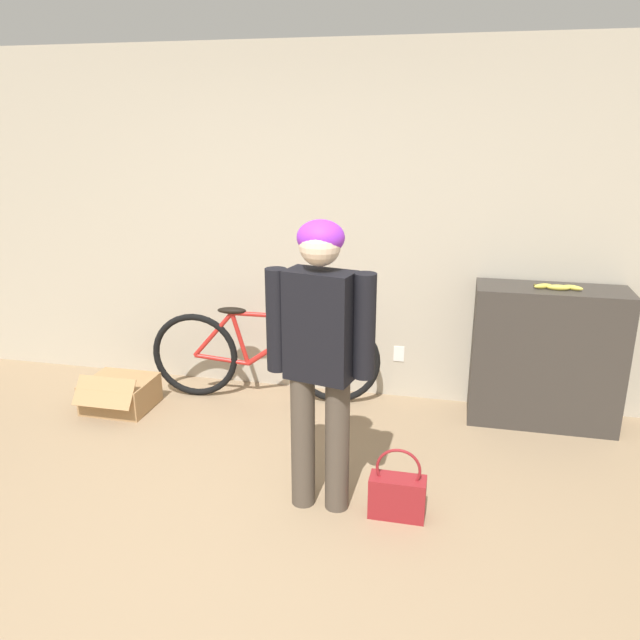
# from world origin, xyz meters

# --- Properties ---
(ground_plane) EXTENTS (14.00, 14.00, 0.00)m
(ground_plane) POSITION_xyz_m (0.00, 0.00, 0.00)
(ground_plane) COLOR #937A5B
(wall_back) EXTENTS (8.00, 0.07, 2.60)m
(wall_back) POSITION_xyz_m (0.00, 2.49, 1.30)
(wall_back) COLOR #B7AD99
(wall_back) RESTS_ON ground_plane
(side_shelf) EXTENTS (1.00, 0.38, 0.99)m
(side_shelf) POSITION_xyz_m (1.59, 2.25, 0.49)
(side_shelf) COLOR #38332D
(side_shelf) RESTS_ON ground_plane
(person) EXTENTS (0.57, 0.26, 1.60)m
(person) POSITION_xyz_m (0.28, 0.91, 0.96)
(person) COLOR #4C4238
(person) RESTS_ON ground_plane
(bicycle) EXTENTS (1.75, 0.46, 0.74)m
(bicycle) POSITION_xyz_m (-0.44, 2.18, 0.36)
(bicycle) COLOR black
(bicycle) RESTS_ON ground_plane
(banana) EXTENTS (0.32, 0.09, 0.04)m
(banana) POSITION_xyz_m (1.60, 2.20, 1.01)
(banana) COLOR #EAD64C
(banana) RESTS_ON side_shelf
(handbag) EXTENTS (0.30, 0.13, 0.41)m
(handbag) POSITION_xyz_m (0.71, 0.90, 0.13)
(handbag) COLOR maroon
(handbag) RESTS_ON ground_plane
(cardboard_box) EXTENTS (0.47, 0.49, 0.31)m
(cardboard_box) POSITION_xyz_m (-1.45, 1.79, 0.11)
(cardboard_box) COLOR #A87F51
(cardboard_box) RESTS_ON ground_plane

